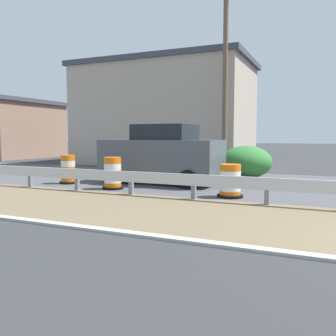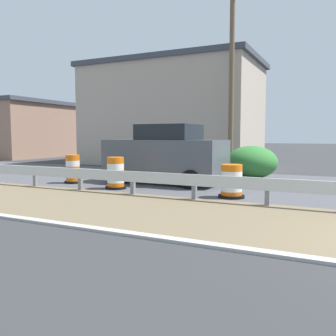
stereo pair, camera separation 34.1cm
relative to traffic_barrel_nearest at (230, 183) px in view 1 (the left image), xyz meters
The scene contains 8 objects.
guardrail_median 2.28m from the traffic_barrel_nearest, 109.93° to the right, with size 0.18×44.09×0.71m.
traffic_barrel_nearest is the anchor object (origin of this frame).
traffic_barrel_close 3.97m from the traffic_barrel_nearest, 89.95° to the left, with size 0.70×0.70×1.06m.
traffic_barrel_mid 6.26m from the traffic_barrel_nearest, 85.25° to the left, with size 0.64×0.64×1.06m.
car_lead_far_lane 3.76m from the traffic_barrel_nearest, 57.08° to the left, with size 2.21×4.51×2.18m.
roadside_shop_near 13.07m from the traffic_barrel_nearest, 32.65° to the left, with size 6.50×10.70×6.28m.
utility_pole_near 8.38m from the traffic_barrel_nearest, 16.40° to the left, with size 0.24×1.80×8.89m.
bush_roadside 4.90m from the traffic_barrel_nearest, ahead, with size 2.12×2.12×1.36m, color #337533.
Camera 1 is at (-6.80, 2.20, 1.77)m, focal length 38.48 mm.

